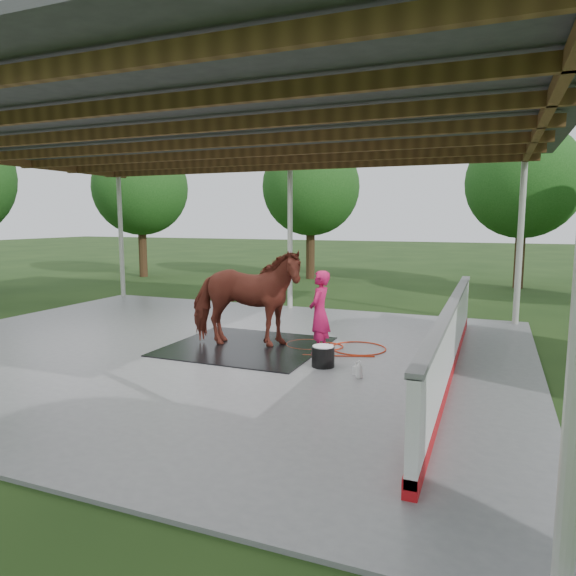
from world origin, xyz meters
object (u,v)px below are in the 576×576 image
at_px(dasher_board, 451,341).
at_px(handler, 320,313).
at_px(wash_bucket, 323,356).
at_px(horse, 245,298).

xyz_separation_m(dasher_board, handler, (-2.31, 0.42, 0.22)).
bearing_deg(wash_bucket, handler, 112.80).
bearing_deg(handler, horse, -85.97).
relative_size(horse, handler, 1.45).
bearing_deg(dasher_board, horse, 174.58).
xyz_separation_m(horse, wash_bucket, (1.79, -0.70, -0.77)).
bearing_deg(horse, wash_bucket, -125.22).
relative_size(dasher_board, handler, 5.25).
distance_m(handler, wash_bucket, 1.01).
height_order(handler, wash_bucket, handler).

